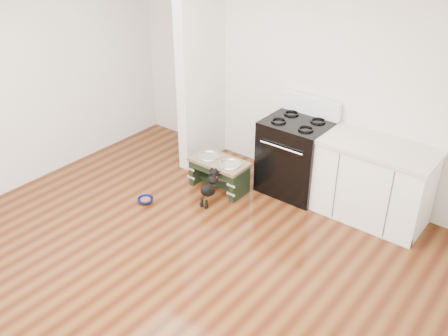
# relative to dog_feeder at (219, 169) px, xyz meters

# --- Properties ---
(ground) EXTENTS (5.00, 5.00, 0.00)m
(ground) POSITION_rel_dog_feeder_xyz_m (0.49, -1.60, -0.28)
(ground) COLOR #401A0B
(ground) RESTS_ON ground
(room_shell) EXTENTS (5.00, 5.00, 5.00)m
(room_shell) POSITION_rel_dog_feeder_xyz_m (0.49, -1.60, 1.34)
(room_shell) COLOR silver
(room_shell) RESTS_ON ground
(partition_wall) EXTENTS (0.15, 0.80, 2.70)m
(partition_wall) POSITION_rel_dog_feeder_xyz_m (-0.68, 0.50, 1.07)
(partition_wall) COLOR silver
(partition_wall) RESTS_ON ground
(oven_range) EXTENTS (0.76, 0.69, 1.14)m
(oven_range) POSITION_rel_dog_feeder_xyz_m (0.74, 0.56, 0.20)
(oven_range) COLOR black
(oven_range) RESTS_ON ground
(cabinet_run) EXTENTS (1.24, 0.64, 0.91)m
(cabinet_run) POSITION_rel_dog_feeder_xyz_m (1.72, 0.58, 0.17)
(cabinet_run) COLOR white
(cabinet_run) RESTS_ON ground
(dog_feeder) EXTENTS (0.72, 0.38, 0.41)m
(dog_feeder) POSITION_rel_dog_feeder_xyz_m (0.00, 0.00, 0.00)
(dog_feeder) COLOR black
(dog_feeder) RESTS_ON ground
(puppy) EXTENTS (0.13, 0.37, 0.44)m
(puppy) POSITION_rel_dog_feeder_xyz_m (0.13, -0.33, -0.04)
(puppy) COLOR black
(puppy) RESTS_ON ground
(floor_bowl) EXTENTS (0.22, 0.22, 0.06)m
(floor_bowl) POSITION_rel_dog_feeder_xyz_m (-0.49, -0.80, -0.25)
(floor_bowl) COLOR #0B0F52
(floor_bowl) RESTS_ON ground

